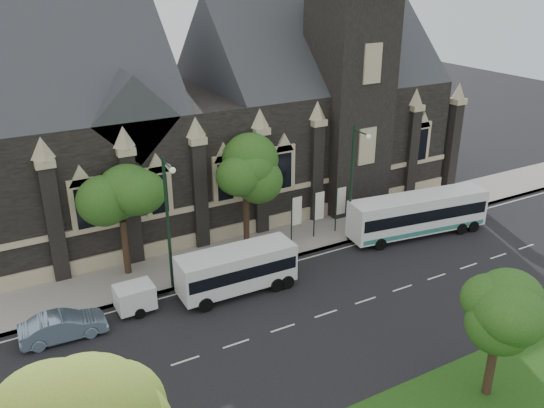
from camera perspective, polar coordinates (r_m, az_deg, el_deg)
ground at (r=33.57m, az=1.09°, el=-12.35°), size 160.00×160.00×0.00m
sidewalk at (r=40.78m, az=-5.69°, el=-5.49°), size 80.00×5.00×0.15m
museum at (r=47.82m, az=-4.99°, el=9.23°), size 40.00×17.70×29.90m
tree_park_near at (r=19.80m, az=-16.60°, el=-19.06°), size 4.42×4.42×8.56m
tree_park_east at (r=28.75m, az=21.92°, el=-9.82°), size 3.40×3.40×6.28m
tree_walk_right at (r=40.70m, az=-2.56°, el=3.40°), size 4.08×4.08×7.80m
tree_walk_left at (r=37.81m, az=-14.82°, el=0.94°), size 3.91×3.91×7.64m
street_lamp_near at (r=41.47m, az=8.15°, el=2.52°), size 0.36×1.88×9.00m
street_lamp_mid at (r=35.28m, az=-10.34°, el=-1.35°), size 0.36×1.88×9.00m
banner_flag_left at (r=41.97m, az=2.33°, el=-1.02°), size 0.90×0.10×4.00m
banner_flag_center at (r=42.97m, az=4.60°, el=-0.49°), size 0.90×0.10×4.00m
banner_flag_right at (r=44.04m, az=6.77°, el=0.01°), size 0.90×0.10×4.00m
tour_coach at (r=44.90m, az=14.46°, el=-0.95°), size 11.42×3.89×3.27m
shuttle_bus at (r=36.16m, az=-3.54°, el=-6.45°), size 7.60×2.79×2.91m
box_trailer at (r=35.46m, az=-13.61°, el=-9.06°), size 3.25×1.91×1.74m
sedan at (r=34.41m, az=-20.23°, el=-11.44°), size 4.75×1.85×1.54m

